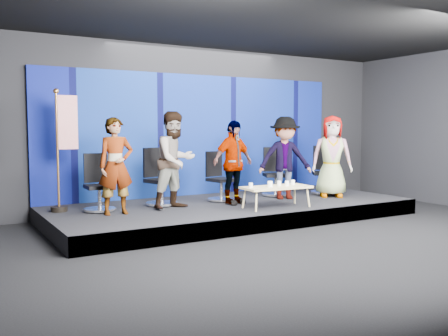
{
  "coord_description": "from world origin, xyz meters",
  "views": [
    {
      "loc": [
        -5.04,
        -5.75,
        1.77
      ],
      "look_at": [
        -0.24,
        2.4,
        1.0
      ],
      "focal_mm": 40.0,
      "sensor_mm": 36.0,
      "label": 1
    }
  ],
  "objects_px": {
    "panelist_b": "(175,160)",
    "panelist_d": "(285,158)",
    "panelist_c": "(233,162)",
    "chair_d": "(275,180)",
    "chair_b": "(160,186)",
    "mug_b": "(270,184)",
    "flag_stand": "(64,147)",
    "panelist_a": "(116,166)",
    "mug_c": "(279,183)",
    "coffee_table": "(276,188)",
    "mug_a": "(251,185)",
    "panelist_e": "(332,156)",
    "mug_e": "(293,182)",
    "chair_a": "(99,192)",
    "chair_c": "(219,185)",
    "chair_e": "(324,178)",
    "mug_d": "(287,183)"
  },
  "relations": [
    {
      "from": "mug_a",
      "to": "mug_b",
      "type": "relative_size",
      "value": 0.8
    },
    {
      "from": "chair_a",
      "to": "panelist_d",
      "type": "xyz_separation_m",
      "value": [
        3.74,
        -0.45,
        0.51
      ]
    },
    {
      "from": "chair_c",
      "to": "mug_c",
      "type": "xyz_separation_m",
      "value": [
        0.57,
        -1.22,
        0.12
      ]
    },
    {
      "from": "chair_d",
      "to": "chair_e",
      "type": "relative_size",
      "value": 0.98
    },
    {
      "from": "panelist_d",
      "to": "chair_e",
      "type": "bearing_deg",
      "value": 32.71
    },
    {
      "from": "mug_a",
      "to": "coffee_table",
      "type": "bearing_deg",
      "value": -7.54
    },
    {
      "from": "coffee_table",
      "to": "mug_b",
      "type": "bearing_deg",
      "value": -168.5
    },
    {
      "from": "mug_c",
      "to": "mug_e",
      "type": "xyz_separation_m",
      "value": [
        0.31,
        -0.01,
        -0.0
      ]
    },
    {
      "from": "panelist_b",
      "to": "panelist_d",
      "type": "bearing_deg",
      "value": -14.96
    },
    {
      "from": "panelist_c",
      "to": "mug_e",
      "type": "xyz_separation_m",
      "value": [
        0.87,
        -0.73,
        -0.36
      ]
    },
    {
      "from": "flag_stand",
      "to": "panelist_c",
      "type": "bearing_deg",
      "value": -13.81
    },
    {
      "from": "chair_b",
      "to": "mug_e",
      "type": "distance_m",
      "value": 2.51
    },
    {
      "from": "chair_d",
      "to": "panelist_e",
      "type": "bearing_deg",
      "value": -15.39
    },
    {
      "from": "panelist_a",
      "to": "chair_d",
      "type": "relative_size",
      "value": 1.57
    },
    {
      "from": "chair_b",
      "to": "mug_c",
      "type": "xyz_separation_m",
      "value": [
        1.82,
        -1.31,
        0.08
      ]
    },
    {
      "from": "chair_c",
      "to": "mug_b",
      "type": "xyz_separation_m",
      "value": [
        0.3,
        -1.31,
        0.12
      ]
    },
    {
      "from": "mug_b",
      "to": "flag_stand",
      "type": "xyz_separation_m",
      "value": [
        -3.26,
        1.61,
        0.68
      ]
    },
    {
      "from": "chair_b",
      "to": "mug_b",
      "type": "relative_size",
      "value": 10.1
    },
    {
      "from": "panelist_a",
      "to": "panelist_e",
      "type": "xyz_separation_m",
      "value": [
        4.62,
        -0.23,
        0.04
      ]
    },
    {
      "from": "panelist_e",
      "to": "mug_c",
      "type": "distance_m",
      "value": 1.9
    },
    {
      "from": "mug_e",
      "to": "chair_b",
      "type": "bearing_deg",
      "value": 148.28
    },
    {
      "from": "mug_c",
      "to": "chair_b",
      "type": "bearing_deg",
      "value": 144.36
    },
    {
      "from": "chair_a",
      "to": "mug_c",
      "type": "height_order",
      "value": "chair_a"
    },
    {
      "from": "chair_b",
      "to": "panelist_d",
      "type": "bearing_deg",
      "value": -25.92
    },
    {
      "from": "chair_c",
      "to": "panelist_c",
      "type": "bearing_deg",
      "value": -100.13
    },
    {
      "from": "panelist_c",
      "to": "panelist_e",
      "type": "distance_m",
      "value": 2.34
    },
    {
      "from": "panelist_a",
      "to": "mug_c",
      "type": "bearing_deg",
      "value": -13.03
    },
    {
      "from": "chair_e",
      "to": "mug_d",
      "type": "bearing_deg",
      "value": -115.77
    },
    {
      "from": "panelist_e",
      "to": "mug_e",
      "type": "height_order",
      "value": "panelist_e"
    },
    {
      "from": "panelist_d",
      "to": "panelist_a",
      "type": "bearing_deg",
      "value": -156.46
    },
    {
      "from": "chair_e",
      "to": "panelist_e",
      "type": "distance_m",
      "value": 0.72
    },
    {
      "from": "chair_b",
      "to": "mug_d",
      "type": "height_order",
      "value": "chair_b"
    },
    {
      "from": "panelist_d",
      "to": "chair_c",
      "type": "bearing_deg",
      "value": -175.42
    },
    {
      "from": "chair_d",
      "to": "panelist_e",
      "type": "relative_size",
      "value": 0.61
    },
    {
      "from": "chair_a",
      "to": "mug_b",
      "type": "distance_m",
      "value": 3.05
    },
    {
      "from": "chair_a",
      "to": "panelist_a",
      "type": "xyz_separation_m",
      "value": [
        0.17,
        -0.47,
        0.49
      ]
    },
    {
      "from": "mug_d",
      "to": "mug_e",
      "type": "xyz_separation_m",
      "value": [
        0.2,
        0.08,
        -0.0
      ]
    },
    {
      "from": "mug_d",
      "to": "mug_e",
      "type": "relative_size",
      "value": 1.02
    },
    {
      "from": "chair_c",
      "to": "mug_b",
      "type": "distance_m",
      "value": 1.35
    },
    {
      "from": "panelist_b",
      "to": "panelist_c",
      "type": "height_order",
      "value": "panelist_b"
    },
    {
      "from": "panelist_a",
      "to": "chair_e",
      "type": "bearing_deg",
      "value": 4.78
    },
    {
      "from": "chair_a",
      "to": "panelist_e",
      "type": "height_order",
      "value": "panelist_e"
    },
    {
      "from": "mug_a",
      "to": "chair_d",
      "type": "bearing_deg",
      "value": 40.94
    },
    {
      "from": "mug_b",
      "to": "mug_c",
      "type": "bearing_deg",
      "value": 17.54
    },
    {
      "from": "panelist_c",
      "to": "mug_c",
      "type": "distance_m",
      "value": 0.98
    },
    {
      "from": "mug_e",
      "to": "chair_a",
      "type": "bearing_deg",
      "value": 159.45
    },
    {
      "from": "panelist_c",
      "to": "chair_d",
      "type": "distance_m",
      "value": 1.57
    },
    {
      "from": "chair_d",
      "to": "flag_stand",
      "type": "height_order",
      "value": "flag_stand"
    },
    {
      "from": "coffee_table",
      "to": "panelist_a",
      "type": "bearing_deg",
      "value": 163.52
    },
    {
      "from": "flag_stand",
      "to": "mug_b",
      "type": "bearing_deg",
      "value": -25.0
    }
  ]
}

